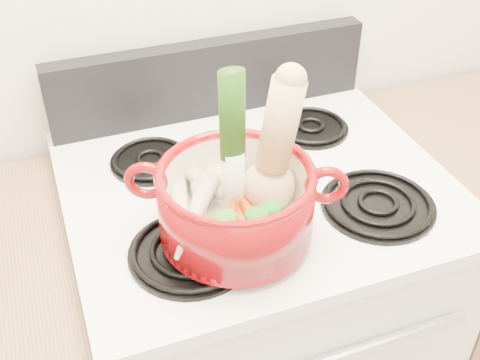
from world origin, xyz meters
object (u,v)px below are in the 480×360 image
object	(u,v)px
dutch_oven	(236,204)
squash	(270,148)
stove_body	(254,333)
leek	(233,145)

from	to	relation	value
dutch_oven	squash	distance (m)	0.11
dutch_oven	squash	size ratio (longest dim) A/B	1.07
stove_body	squash	bearing A→B (deg)	-103.49
leek	stove_body	bearing A→B (deg)	51.73
stove_body	leek	size ratio (longest dim) A/B	3.13
stove_body	dutch_oven	size ratio (longest dim) A/B	3.37
stove_body	squash	world-z (taller)	squash
squash	leek	size ratio (longest dim) A/B	0.87
stove_body	dutch_oven	distance (m)	0.60
dutch_oven	squash	bearing A→B (deg)	39.97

